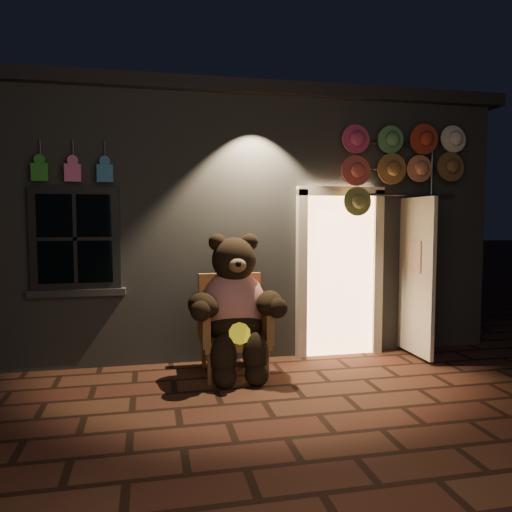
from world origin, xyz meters
name	(u,v)px	position (x,y,z in m)	size (l,w,h in m)	color
ground	(264,402)	(0.00, 0.00, 0.00)	(60.00, 60.00, 0.00)	#4F2D1E
shop_building	(212,221)	(0.00, 3.99, 1.74)	(7.30, 5.95, 3.51)	slate
wicker_armchair	(233,324)	(-0.13, 1.01, 0.56)	(0.79, 0.71, 1.13)	brown
teddy_bear	(235,306)	(-0.13, 0.86, 0.79)	(1.19, 0.91, 1.63)	red
hat_rack	(402,162)	(2.11, 1.28, 2.50)	(1.69, 0.22, 2.99)	#59595E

